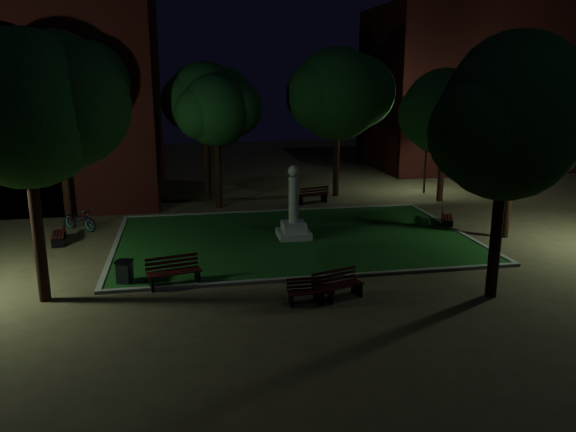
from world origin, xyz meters
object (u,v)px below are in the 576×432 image
Objects in this scene: bench_right_side at (446,218)px; bench_far_side at (313,195)px; bench_near_left at (310,292)px; monument at (294,218)px; bench_near_right at (337,286)px; bicycle at (80,219)px; bench_left_side at (60,235)px; bench_west_near at (174,272)px; trash_bin at (125,272)px.

bench_far_side is (-5.18, 5.90, 0.07)m from bench_right_side.
bench_near_left is 11.66m from bench_right_side.
monument is 1.69× the size of bench_far_side.
bench_near_right is 13.97m from bicycle.
bench_near_right is 1.14× the size of bench_left_side.
bench_west_near is 9.15m from bicycle.
bench_near_right is 10.85m from bench_right_side.
bench_near_left is 0.95× the size of bench_left_side.
bench_right_side is 1.83× the size of trash_bin.
trash_bin is (-5.92, 2.77, 0.06)m from bench_near_left.
bench_west_near is at bearing 150.03° from bench_near_left.
bench_right_side is at bearing -59.72° from bicycle.
bicycle reaches higher than bench_near_right.
monument reaches higher than bicycle.
trash_bin is 0.44× the size of bicycle.
monument reaches higher than bench_left_side.
bench_near_left is 14.30m from bench_far_side.
bench_far_side is 2.19× the size of trash_bin.
bench_west_near reaches higher than bench_near_left.
bench_far_side is at bearing 66.15° from bench_right_side.
bench_near_right reaches higher than bench_near_left.
bench_right_side is at bearing 81.73° from bench_left_side.
bench_west_near is 13.93m from bench_right_side.
bench_near_left is 13.52m from bicycle.
bench_near_left is at bearing -102.12° from bicycle.
bench_near_right reaches higher than bench_left_side.
bench_far_side reaches higher than bench_right_side.
bench_near_right is (0.93, 0.22, 0.05)m from bench_near_left.
bench_near_left is at bearing -25.04° from trash_bin.
bench_near_right is 12.92m from bench_left_side.
bench_west_near is at bearing 40.09° from bench_far_side.
bench_near_left is at bearing 59.97° from bench_far_side.
bench_right_side is at bearing 10.39° from bench_west_near.
bench_left_side is at bearing 123.75° from bench_near_right.
bench_near_left is at bearing 158.25° from bench_right_side.
monument is 1.66× the size of bench_west_near.
bench_far_side is at bearing 70.28° from monument.
bench_west_near reaches higher than bench_right_side.
bicycle is at bearing 128.74° from bench_near_left.
bench_left_side is (-10.05, 8.11, -0.04)m from bench_near_right.
bicycle reaches higher than bench_far_side.
bench_left_side is at bearing 115.66° from bench_west_near.
bench_right_side is (17.59, -0.32, 0.00)m from bench_left_side.
bicycle is at bearing 159.28° from bench_left_side.
monument is at bearing -70.82° from bicycle.
bicycle is (-17.10, 2.40, 0.13)m from bench_right_side.
monument is 6.93m from bench_near_right.
trash_bin reaches higher than bench_near_left.
bench_near_left is 0.96m from bench_near_right.
bench_west_near reaches higher than trash_bin.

